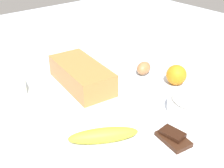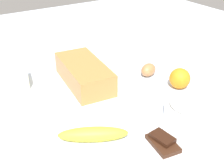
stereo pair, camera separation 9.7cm
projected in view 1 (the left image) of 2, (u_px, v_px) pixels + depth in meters
The scene contains 8 objects.
ground_plane at pixel (112, 97), 0.99m from camera, with size 2.40×2.40×0.02m, color silver.
loaf_pan at pixel (81, 75), 1.03m from camera, with size 0.29×0.16×0.08m.
flour_bowl at pixel (190, 103), 0.89m from camera, with size 0.14×0.14×0.06m.
banana at pixel (103, 135), 0.77m from camera, with size 0.19×0.04×0.04m, color yellow.
orange_fruit at pixel (176, 75), 1.04m from camera, with size 0.07×0.07×0.07m, color orange.
butter_block at pixel (14, 83), 0.99m from camera, with size 0.09×0.06×0.06m, color #F4EDB2.
egg_near_butter at pixel (144, 68), 1.11m from camera, with size 0.05×0.05×0.07m, color #AC7446.
chocolate_plate at pixel (173, 141), 0.76m from camera, with size 0.13×0.13×0.03m.
Camera 1 is at (-0.66, 0.53, 0.52)m, focal length 46.15 mm.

